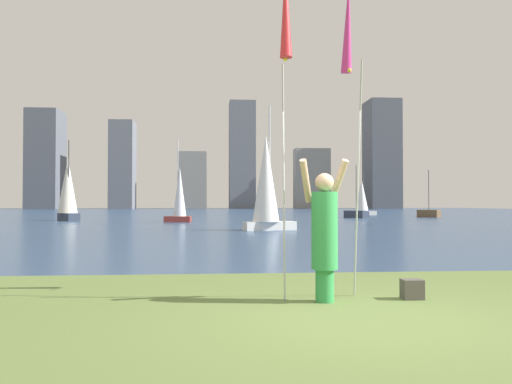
% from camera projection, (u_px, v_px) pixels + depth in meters
% --- Properties ---
extents(ground, '(120.00, 138.00, 0.12)m').
position_uv_depth(ground, '(228.00, 215.00, 56.61)').
color(ground, '#5B7038').
extents(person, '(0.68, 0.50, 1.86)m').
position_uv_depth(person, '(324.00, 231.00, 6.82)').
color(person, green).
rests_on(person, ground).
extents(kite_flag_left, '(0.16, 0.41, 4.46)m').
position_uv_depth(kite_flag_left, '(286.00, 18.00, 6.85)').
color(kite_flag_left, '#B2B2B7').
rests_on(kite_flag_left, ground).
extents(kite_flag_right, '(0.16, 0.90, 4.54)m').
position_uv_depth(kite_flag_right, '(348.00, 32.00, 7.61)').
color(kite_flag_right, '#B2B2B7').
rests_on(kite_flag_right, ground).
extents(bag, '(0.27, 0.21, 0.26)m').
position_uv_depth(bag, '(412.00, 289.00, 7.00)').
color(bag, '#4C4742').
rests_on(bag, ground).
extents(sailboat_0, '(1.79, 1.04, 5.44)m').
position_uv_depth(sailboat_0, '(179.00, 197.00, 34.77)').
color(sailboat_0, maroon).
rests_on(sailboat_0, ground).
extents(sailboat_2, '(2.13, 2.79, 5.79)m').
position_uv_depth(sailboat_2, '(68.00, 190.00, 37.96)').
color(sailboat_2, '#333D51').
rests_on(sailboat_2, ground).
extents(sailboat_3, '(2.72, 1.49, 4.78)m').
position_uv_depth(sailboat_3, '(362.00, 197.00, 54.01)').
color(sailboat_3, silver).
rests_on(sailboat_3, ground).
extents(sailboat_4, '(1.80, 2.34, 4.46)m').
position_uv_depth(sailboat_4, '(356.00, 214.00, 44.71)').
color(sailboat_4, '#333D51').
rests_on(sailboat_4, ground).
extents(sailboat_5, '(2.57, 1.55, 5.81)m').
position_uv_depth(sailboat_5, '(266.00, 183.00, 24.42)').
color(sailboat_5, white).
rests_on(sailboat_5, ground).
extents(sailboat_6, '(1.99, 1.99, 4.15)m').
position_uv_depth(sailboat_6, '(429.00, 213.00, 46.30)').
color(sailboat_6, brown).
rests_on(sailboat_6, ground).
extents(skyline_tower_0, '(6.27, 7.94, 20.15)m').
position_uv_depth(skyline_tower_0, '(46.00, 160.00, 108.00)').
color(skyline_tower_0, '#565B66').
rests_on(skyline_tower_0, ground).
extents(skyline_tower_1, '(4.87, 6.04, 18.28)m').
position_uv_depth(skyline_tower_1, '(123.00, 165.00, 110.03)').
color(skyline_tower_1, slate).
rests_on(skyline_tower_1, ground).
extents(skyline_tower_2, '(5.94, 7.15, 12.19)m').
position_uv_depth(skyline_tower_2, '(193.00, 181.00, 114.83)').
color(skyline_tower_2, gray).
rests_on(skyline_tower_2, ground).
extents(skyline_tower_3, '(5.68, 6.94, 23.59)m').
position_uv_depth(skyline_tower_3, '(242.00, 155.00, 117.20)').
color(skyline_tower_3, slate).
rests_on(skyline_tower_3, ground).
extents(skyline_tower_4, '(7.63, 4.20, 13.06)m').
position_uv_depth(skyline_tower_4, '(312.00, 179.00, 115.51)').
color(skyline_tower_4, gray).
rests_on(skyline_tower_4, ground).
extents(skyline_tower_5, '(6.55, 7.73, 23.34)m').
position_uv_depth(skyline_tower_5, '(382.00, 155.00, 114.06)').
color(skyline_tower_5, '#565B66').
rests_on(skyline_tower_5, ground).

